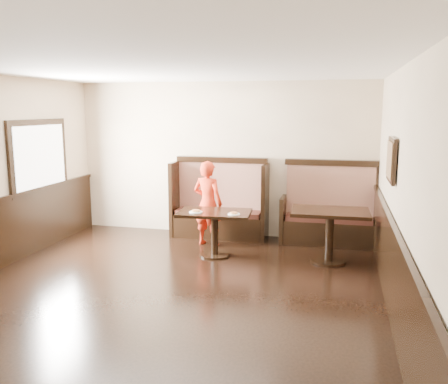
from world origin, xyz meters
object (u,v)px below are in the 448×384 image
(booth_main, at_px, (220,208))
(child, at_px, (208,203))
(table_neighbor, at_px, (330,223))
(booth_neighbor, at_px, (329,216))
(table_main, at_px, (215,222))

(booth_main, xyz_separation_m, child, (-0.06, -0.59, 0.20))
(booth_main, bearing_deg, table_neighbor, -27.64)
(booth_neighbor, bearing_deg, child, -163.59)
(booth_main, relative_size, table_main, 1.48)
(child, bearing_deg, booth_neighbor, -150.46)
(table_main, xyz_separation_m, child, (-0.27, 0.57, 0.17))
(table_main, bearing_deg, booth_main, 95.71)
(booth_neighbor, relative_size, child, 1.13)
(child, bearing_deg, booth_main, -82.87)
(table_neighbor, bearing_deg, booth_main, 150.72)
(table_main, distance_m, child, 0.65)
(booth_main, xyz_separation_m, table_main, (0.21, -1.16, 0.03))
(table_main, bearing_deg, child, 110.94)
(booth_main, relative_size, booth_neighbor, 1.06)
(booth_neighbor, bearing_deg, table_neighbor, -88.13)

